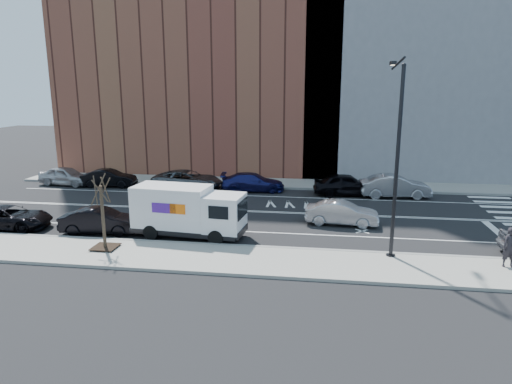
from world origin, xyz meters
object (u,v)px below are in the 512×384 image
(far_parked_b, at_px, (109,178))
(driving_sedan, at_px, (342,213))
(pedestrian, at_px, (510,247))
(fedex_van, at_px, (188,211))
(far_parked_a, at_px, (66,176))

(far_parked_b, bearing_deg, driving_sedan, -118.79)
(pedestrian, bearing_deg, fedex_van, 168.40)
(fedex_van, distance_m, far_parked_a, 18.08)
(fedex_van, bearing_deg, far_parked_a, 146.15)
(fedex_van, height_order, driving_sedan, fedex_van)
(fedex_van, xyz_separation_m, driving_sedan, (8.42, 3.49, -0.76))
(fedex_van, bearing_deg, driving_sedan, 28.34)
(fedex_van, bearing_deg, pedestrian, -3.23)
(far_parked_a, distance_m, pedestrian, 32.62)
(far_parked_a, relative_size, pedestrian, 2.49)
(fedex_van, xyz_separation_m, pedestrian, (15.55, -2.48, -0.41))
(fedex_van, xyz_separation_m, far_parked_a, (-13.91, 11.54, -0.70))
(driving_sedan, bearing_deg, far_parked_a, 74.43)
(far_parked_a, bearing_deg, far_parked_b, -83.83)
(driving_sedan, height_order, pedestrian, pedestrian)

